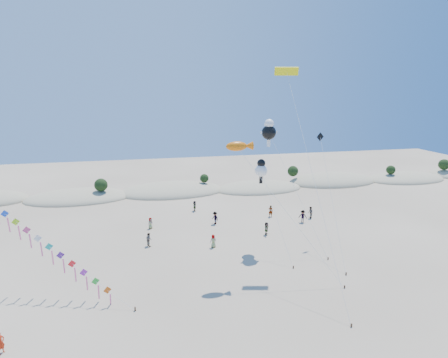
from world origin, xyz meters
TOP-DOWN VIEW (x-y plane):
  - dune_ridge at (1.06, 45.14)m, footprint 145.30×11.49m
  - fish_kite at (4.24, 13.79)m, footprint 10.14×6.48m
  - cartoon_kite_low at (8.30, 19.37)m, footprint 2.31×7.52m
  - cartoon_kite_high at (9.23, 19.70)m, footprint 6.19×6.86m
  - parafoil_kite at (9.88, 16.45)m, footprint 2.48×14.88m
  - dark_kite at (15.58, 17.80)m, footprint 2.10×10.52m
  - flyer_foreground at (-15.39, 5.06)m, footprint 0.69×0.72m
  - beachgoers at (7.47, 26.05)m, footprint 23.88×14.97m

SIDE VIEW (x-z plane):
  - dune_ridge at x=1.06m, z-range -2.67..2.90m
  - flyer_foreground at x=-15.39m, z-range 0.00..1.66m
  - beachgoers at x=7.47m, z-range -0.05..1.72m
  - cartoon_kite_low at x=8.30m, z-range 4.04..14.49m
  - dark_kite at x=15.58m, z-range 2.83..16.03m
  - fish_kite at x=4.24m, z-range 6.16..19.51m
  - cartoon_kite_high at x=9.23m, z-range 6.12..21.07m
  - parafoil_kite at x=9.88m, z-range 9.43..29.86m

